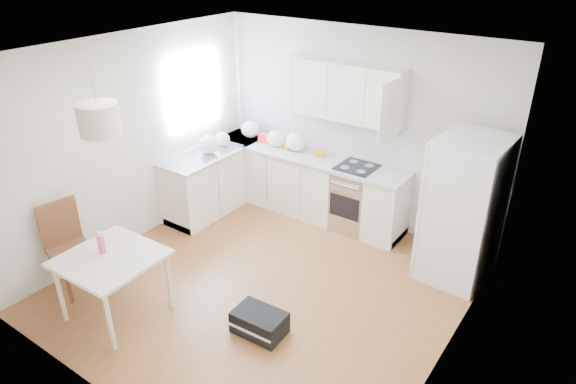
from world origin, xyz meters
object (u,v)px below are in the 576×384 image
object	(u,v)px
refrigerator	(465,210)
dining_table	(111,263)
dining_chair	(72,250)
gym_bag	(260,322)

from	to	relation	value
refrigerator	dining_table	size ratio (longest dim) A/B	1.83
dining_table	dining_chair	xyz separation A→B (m)	(-0.75, 0.03, -0.13)
gym_bag	dining_table	bearing A→B (deg)	-158.48
dining_chair	dining_table	bearing A→B (deg)	7.51
dining_chair	gym_bag	size ratio (longest dim) A/B	1.99
dining_chair	gym_bag	world-z (taller)	dining_chair
refrigerator	dining_chair	xyz separation A→B (m)	(-3.49, -2.81, -0.34)
dining_table	dining_chair	distance (m)	0.76
refrigerator	dining_table	bearing A→B (deg)	-130.98
refrigerator	dining_chair	size ratio (longest dim) A/B	1.65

